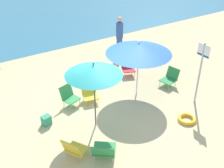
# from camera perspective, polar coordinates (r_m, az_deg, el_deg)

# --- Properties ---
(ground_plane) EXTENTS (40.00, 40.00, 0.00)m
(ground_plane) POSITION_cam_1_polar(r_m,az_deg,el_deg) (8.83, -1.14, -5.06)
(ground_plane) COLOR #D3BC8C
(sea_water) EXTENTS (40.00, 16.00, 0.01)m
(sea_water) POSITION_cam_1_polar(r_m,az_deg,el_deg) (20.26, -21.37, 14.13)
(sea_water) COLOR teal
(sea_water) RESTS_ON ground_plane
(umbrella_blue) EXTENTS (2.11, 2.11, 1.93)m
(umbrella_blue) POSITION_cam_1_polar(r_m,az_deg,el_deg) (8.82, 5.54, 7.38)
(umbrella_blue) COLOR silver
(umbrella_blue) RESTS_ON ground_plane
(umbrella_teal) EXTENTS (1.53, 1.53, 2.03)m
(umbrella_teal) POSITION_cam_1_polar(r_m,az_deg,el_deg) (7.19, -3.78, 2.92)
(umbrella_teal) COLOR #4C4C51
(umbrella_teal) RESTS_ON ground_plane
(beach_chair_a) EXTENTS (0.63, 0.67, 0.58)m
(beach_chair_a) POSITION_cam_1_polar(r_m,az_deg,el_deg) (10.63, 3.29, 3.55)
(beach_chair_a) COLOR red
(beach_chair_a) RESTS_ON ground_plane
(beach_chair_b) EXTENTS (0.60, 0.63, 0.66)m
(beach_chair_b) POSITION_cam_1_polar(r_m,az_deg,el_deg) (8.93, -8.85, -2.34)
(beach_chair_b) COLOR #33934C
(beach_chair_b) RESTS_ON ground_plane
(beach_chair_c) EXTENTS (0.59, 0.66, 0.60)m
(beach_chair_c) POSITION_cam_1_polar(r_m,az_deg,el_deg) (9.12, -4.63, -1.69)
(beach_chair_c) COLOR gold
(beach_chair_c) RESTS_ON ground_plane
(beach_chair_d) EXTENTS (0.68, 0.59, 0.61)m
(beach_chair_d) POSITION_cam_1_polar(r_m,az_deg,el_deg) (10.14, 11.84, 1.37)
(beach_chair_d) COLOR #33934C
(beach_chair_d) RESTS_ON ground_plane
(beach_chair_e) EXTENTS (0.81, 0.82, 0.57)m
(beach_chair_e) POSITION_cam_1_polar(r_m,az_deg,el_deg) (7.03, -1.70, -13.44)
(beach_chair_e) COLOR #33934C
(beach_chair_e) RESTS_ON ground_plane
(beach_chair_f) EXTENTS (0.69, 0.69, 0.65)m
(beach_chair_f) POSITION_cam_1_polar(r_m,az_deg,el_deg) (7.05, -7.80, -13.02)
(beach_chair_f) COLOR gold
(beach_chair_f) RESTS_ON ground_plane
(person_b) EXTENTS (0.29, 0.29, 1.72)m
(person_b) POSITION_cam_1_polar(r_m,az_deg,el_deg) (11.89, 1.55, 9.72)
(person_b) COLOR #2D519E
(person_b) RESTS_ON ground_plane
(warning_sign) EXTENTS (0.06, 0.43, 2.07)m
(warning_sign) POSITION_cam_1_polar(r_m,az_deg,el_deg) (8.91, 17.81, 3.66)
(warning_sign) COLOR #ADADB2
(warning_sign) RESTS_ON ground_plane
(swim_ring) EXTENTS (0.55, 0.55, 0.11)m
(swim_ring) POSITION_cam_1_polar(r_m,az_deg,el_deg) (8.61, 15.11, -6.96)
(swim_ring) COLOR yellow
(swim_ring) RESTS_ON ground_plane
(beach_bag) EXTENTS (0.29, 0.26, 0.29)m
(beach_bag) POSITION_cam_1_polar(r_m,az_deg,el_deg) (8.35, -13.30, -7.26)
(beach_bag) COLOR #389970
(beach_bag) RESTS_ON ground_plane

